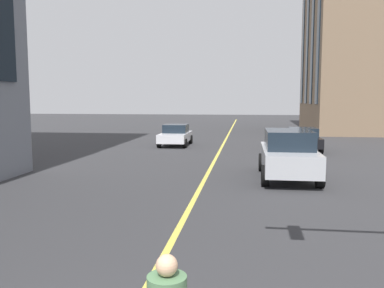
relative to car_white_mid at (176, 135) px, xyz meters
name	(u,v)px	position (x,y,z in m)	size (l,w,h in m)	color
lane_centre_line	(218,154)	(-4.02, -3.11, -0.70)	(80.00, 0.16, 0.01)	#D8C64C
car_white_mid	(176,135)	(0.00, 0.00, 0.00)	(3.90, 1.89, 1.40)	silver
car_silver_far	(288,154)	(-10.65, -6.29, 0.27)	(4.70, 2.14, 1.88)	#B7BABF
car_black_parked_b	(302,139)	(-1.54, -8.01, 0.00)	(4.40, 1.95, 1.37)	black
building_right_near	(376,30)	(14.32, -16.56, 8.80)	(12.82, 12.03, 19.00)	#846B51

